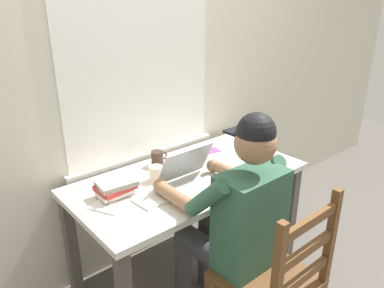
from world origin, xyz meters
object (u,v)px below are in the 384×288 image
object	(u,v)px
seated_person	(234,215)
laptop	(197,180)
coffee_mug_white	(156,173)
wooden_chair	(276,281)
book_stack_main	(116,188)
computer_mouse	(237,173)
landscape_photo_print	(210,151)
desk	(189,191)
coffee_mug_dark	(158,158)

from	to	relation	value
seated_person	laptop	size ratio (longest dim) A/B	3.73
coffee_mug_white	wooden_chair	bearing A→B (deg)	-81.64
seated_person	book_stack_main	distance (m)	0.62
book_stack_main	computer_mouse	bearing A→B (deg)	-20.29
landscape_photo_print	desk	bearing A→B (deg)	-141.73
laptop	landscape_photo_print	xyz separation A→B (m)	(0.40, 0.33, -0.05)
computer_mouse	book_stack_main	world-z (taller)	book_stack_main
desk	computer_mouse	xyz separation A→B (m)	(0.21, -0.18, 0.12)
wooden_chair	book_stack_main	bearing A→B (deg)	116.52
landscape_photo_print	computer_mouse	bearing A→B (deg)	-100.04
coffee_mug_white	book_stack_main	distance (m)	0.27
book_stack_main	landscape_photo_print	size ratio (longest dim) A/B	1.59
desk	seated_person	xyz separation A→B (m)	(-0.06, -0.42, 0.06)
coffee_mug_dark	seated_person	bearing A→B (deg)	-90.64
wooden_chair	landscape_photo_print	distance (m)	1.01
laptop	coffee_mug_white	world-z (taller)	laptop
seated_person	wooden_chair	bearing A→B (deg)	-90.00
book_stack_main	coffee_mug_white	bearing A→B (deg)	2.82
wooden_chair	computer_mouse	xyz separation A→B (m)	(0.27, 0.52, 0.28)
seated_person	book_stack_main	size ratio (longest dim) A/B	5.98
wooden_chair	computer_mouse	world-z (taller)	wooden_chair
seated_person	wooden_chair	xyz separation A→B (m)	(-0.00, -0.28, -0.22)
wooden_chair	coffee_mug_dark	distance (m)	0.99
laptop	book_stack_main	world-z (taller)	laptop
laptop	book_stack_main	bearing A→B (deg)	152.16
laptop	wooden_chair	bearing A→B (deg)	-90.22
desk	laptop	xyz separation A→B (m)	(-0.06, -0.14, 0.15)
laptop	computer_mouse	world-z (taller)	laptop
computer_mouse	landscape_photo_print	xyz separation A→B (m)	(0.13, 0.37, -0.02)
desk	laptop	size ratio (longest dim) A/B	4.12
desk	coffee_mug_white	size ratio (longest dim) A/B	11.67
coffee_mug_dark	laptop	bearing A→B (deg)	-90.80
desk	seated_person	bearing A→B (deg)	-98.22
desk	seated_person	distance (m)	0.43
book_stack_main	laptop	bearing A→B (deg)	-27.84
seated_person	wooden_chair	world-z (taller)	seated_person
desk	coffee_mug_dark	world-z (taller)	coffee_mug_dark
desk	laptop	distance (m)	0.21
wooden_chair	landscape_photo_print	bearing A→B (deg)	65.52
laptop	computer_mouse	xyz separation A→B (m)	(0.27, -0.04, -0.03)
coffee_mug_white	coffee_mug_dark	world-z (taller)	coffee_mug_dark
desk	computer_mouse	bearing A→B (deg)	-40.43
seated_person	wooden_chair	size ratio (longest dim) A/B	1.33
desk	wooden_chair	xyz separation A→B (m)	(-0.06, -0.70, -0.16)
book_stack_main	desk	bearing A→B (deg)	-7.96
laptop	book_stack_main	size ratio (longest dim) A/B	1.60
wooden_chair	computer_mouse	distance (m)	0.65
computer_mouse	coffee_mug_white	distance (m)	0.46
computer_mouse	book_stack_main	distance (m)	0.70
computer_mouse	coffee_mug_dark	xyz separation A→B (m)	(-0.27, 0.41, 0.03)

